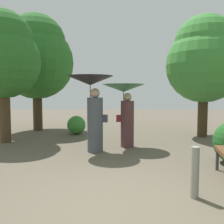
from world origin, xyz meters
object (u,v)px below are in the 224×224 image
object	(u,v)px
tree_near_left	(36,56)
tree_mid_right	(204,59)
tree_far_back	(3,55)
person_right	(125,101)
person_left	(92,99)
path_marker_post	(195,172)

from	to	relation	value
tree_near_left	tree_mid_right	distance (m)	6.56
tree_far_back	tree_mid_right	bearing A→B (deg)	9.07
person_right	tree_near_left	xyz separation A→B (m)	(-3.53, 3.12, 1.75)
tree_mid_right	person_left	bearing A→B (deg)	-148.61
person_right	tree_far_back	distance (m)	4.09
tree_near_left	tree_far_back	size ratio (longest dim) A/B	1.16
tree_far_back	path_marker_post	distance (m)	6.65
tree_mid_right	path_marker_post	size ratio (longest dim) A/B	5.56
person_left	tree_far_back	bearing A→B (deg)	70.60
path_marker_post	person_left	bearing A→B (deg)	122.00
person_right	tree_far_back	bearing A→B (deg)	84.32
person_left	tree_far_back	world-z (taller)	tree_far_back
tree_mid_right	tree_far_back	xyz separation A→B (m)	(-6.64, -1.06, -0.01)
tree_mid_right	path_marker_post	bearing A→B (deg)	-110.83
tree_near_left	person_right	bearing A→B (deg)	-41.45
tree_near_left	path_marker_post	distance (m)	8.39
person_left	path_marker_post	xyz separation A→B (m)	(1.79, -2.86, -1.04)
person_left	tree_near_left	xyz separation A→B (m)	(-2.65, 3.73, 1.66)
tree_near_left	tree_far_back	distance (m)	2.54
person_right	tree_mid_right	xyz separation A→B (m)	(2.86, 1.67, 1.45)
person_right	tree_near_left	world-z (taller)	tree_near_left
person_left	tree_far_back	distance (m)	3.42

